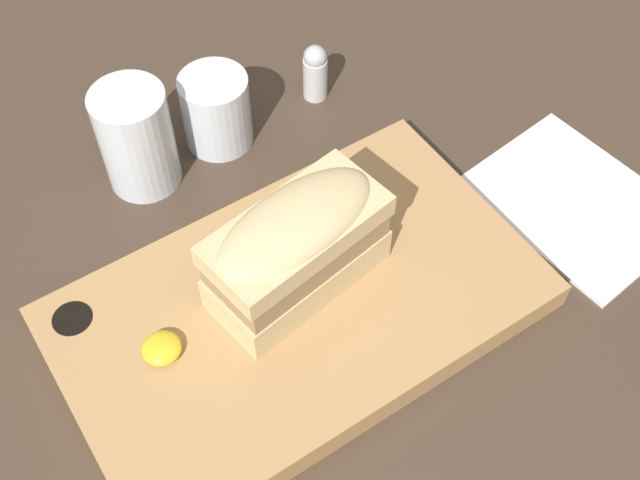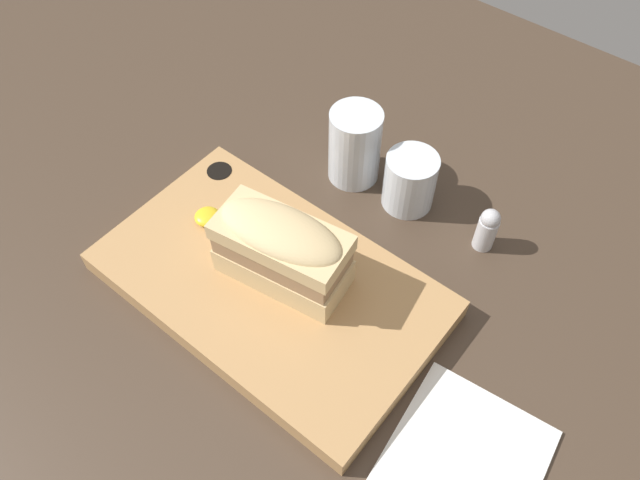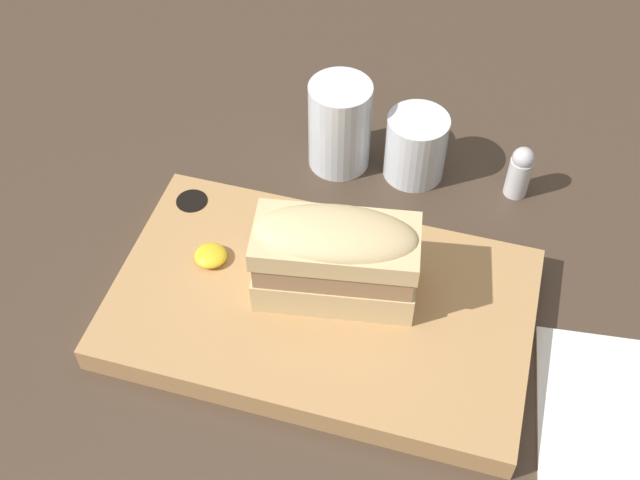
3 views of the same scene
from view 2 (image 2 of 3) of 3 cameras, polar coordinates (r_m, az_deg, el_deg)
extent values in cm
cube|color=#423326|center=(74.08, -2.20, -3.77)|extent=(193.03, 127.34, 2.00)
cube|color=tan|center=(71.16, -4.56, -4.07)|extent=(38.21, 22.75, 2.73)
cylinder|color=black|center=(81.52, -9.14, 5.95)|extent=(3.18, 3.18, 1.37)
cube|color=#DBBC84|center=(68.64, -3.11, -2.50)|extent=(15.30, 8.95, 3.39)
cube|color=#9E7A56|center=(66.29, -3.21, -1.09)|extent=(14.69, 8.59, 2.37)
cube|color=#DBBC84|center=(64.53, -3.30, 0.06)|extent=(15.30, 8.95, 2.04)
ellipsoid|color=#DBBC84|center=(63.86, -3.34, 0.52)|extent=(15.00, 8.77, 3.05)
ellipsoid|color=gold|center=(75.47, -10.26, 2.11)|extent=(3.08, 3.08, 1.23)
cylinder|color=silver|center=(79.94, 3.19, 8.61)|extent=(6.70, 6.70, 10.29)
cylinder|color=silver|center=(81.79, 3.11, 7.29)|extent=(5.89, 5.89, 4.63)
cylinder|color=silver|center=(78.28, 8.21, 5.36)|extent=(6.54, 6.54, 7.49)
cylinder|color=#470A14|center=(78.78, 8.16, 5.02)|extent=(5.88, 5.88, 5.72)
cube|color=white|center=(64.70, 12.61, -19.87)|extent=(15.93, 19.10, 0.40)
cylinder|color=silver|center=(76.64, 14.91, 0.62)|extent=(2.46, 2.46, 4.58)
sphere|color=#B7B7BC|center=(74.58, 15.34, 1.90)|extent=(2.33, 2.33, 2.33)
camera|label=1|loc=(0.46, -63.47, 24.44)|focal=45.00mm
camera|label=3|loc=(0.23, -93.78, -0.46)|focal=45.00mm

